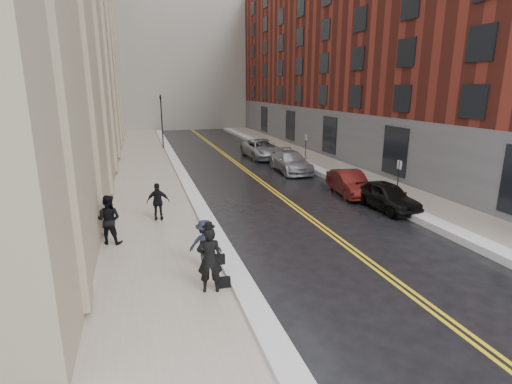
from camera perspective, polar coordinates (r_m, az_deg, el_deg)
ground at (r=11.96m, az=10.22°, el=-14.86°), size 160.00×160.00×0.00m
sidewalk_left at (r=25.88m, az=-15.23°, el=1.31°), size 4.00×64.00×0.15m
sidewalk_right at (r=29.35m, az=12.12°, el=3.06°), size 3.00×64.00×0.15m
lane_stripe_a at (r=26.88m, az=-0.42°, el=2.17°), size 0.12×64.00×0.01m
lane_stripe_b at (r=26.95m, az=0.07°, el=2.21°), size 0.12×64.00×0.01m
snow_ridge_left at (r=26.00m, az=-10.17°, el=1.79°), size 0.70×60.80×0.26m
snow_ridge_right at (r=28.51m, az=8.85°, el=3.03°), size 0.85×60.80×0.30m
building_right at (r=39.34m, az=19.30°, el=18.56°), size 14.00×50.00×18.00m
traffic_signal at (r=39.38m, az=-13.33°, el=10.33°), size 0.18×0.15×5.20m
parking_sign_near at (r=21.90m, az=19.66°, el=2.02°), size 0.06×0.35×2.23m
parking_sign_far at (r=32.20m, az=7.12°, el=6.61°), size 0.06×0.35×2.23m
car_black at (r=20.66m, az=18.14°, el=-0.52°), size 1.80×4.07×1.36m
car_maroon at (r=22.88m, az=13.23°, el=1.25°), size 1.92×4.21×1.34m
car_silver_near at (r=28.55m, az=4.96°, el=4.34°), size 2.13×5.03×1.45m
car_silver_far at (r=34.10m, az=0.91°, el=6.18°), size 2.71×5.64×1.55m
pedestrian_main at (r=11.53m, az=-6.65°, el=-9.57°), size 0.79×0.60×1.96m
pedestrian_a at (r=15.87m, az=-20.30°, el=-3.69°), size 1.11×0.99×1.88m
pedestrian_b at (r=13.06m, az=-7.28°, el=-7.39°), size 1.20×0.93×1.63m
pedestrian_c at (r=18.03m, az=-13.81°, el=-1.36°), size 1.02×0.53×1.67m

